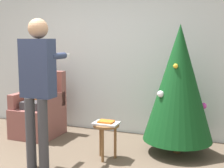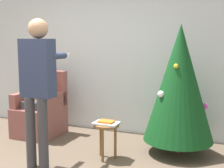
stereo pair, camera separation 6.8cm
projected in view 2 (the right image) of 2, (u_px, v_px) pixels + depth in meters
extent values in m
cube|color=silver|center=(107.00, 52.00, 5.24)|extent=(8.00, 0.06, 2.70)
cylinder|color=brown|center=(177.00, 146.00, 4.30)|extent=(0.10, 0.10, 0.19)
cone|color=#0F4219|center=(179.00, 83.00, 4.17)|extent=(0.95, 0.95, 1.57)
sphere|color=gold|center=(176.00, 66.00, 3.99)|extent=(0.06, 0.06, 0.06)
sphere|color=#B23399|center=(204.00, 106.00, 4.20)|extent=(0.08, 0.08, 0.08)
sphere|color=white|center=(161.00, 94.00, 4.07)|extent=(0.09, 0.09, 0.09)
cube|color=brown|center=(39.00, 121.00, 5.07)|extent=(0.67, 0.70, 0.47)
cube|color=brown|center=(48.00, 87.00, 5.25)|extent=(0.67, 0.14, 0.57)
cube|color=brown|center=(25.00, 99.00, 5.12)|extent=(0.12, 0.63, 0.23)
cube|color=brown|center=(53.00, 101.00, 4.92)|extent=(0.12, 0.63, 0.23)
cylinder|color=#38383D|center=(27.00, 124.00, 4.93)|extent=(0.11, 0.11, 0.47)
cylinder|color=#38383D|center=(37.00, 125.00, 4.85)|extent=(0.11, 0.11, 0.47)
cube|color=#38383D|center=(37.00, 104.00, 4.98)|extent=(0.32, 0.40, 0.12)
cube|color=orange|center=(42.00, 84.00, 5.08)|extent=(0.36, 0.20, 0.50)
sphere|color=tan|center=(41.00, 62.00, 5.03)|extent=(0.20, 0.20, 0.20)
cylinder|color=#38383D|center=(31.00, 133.00, 3.77)|extent=(0.12, 0.12, 0.87)
cylinder|color=#38383D|center=(43.00, 134.00, 3.71)|extent=(0.12, 0.12, 0.87)
cube|color=#2D3856|center=(38.00, 68.00, 3.68)|extent=(0.40, 0.20, 0.69)
sphere|color=tan|center=(38.00, 29.00, 3.65)|extent=(0.24, 0.24, 0.24)
cylinder|color=#2D3856|center=(35.00, 55.00, 3.90)|extent=(0.08, 0.30, 0.08)
cylinder|color=#2D3856|center=(58.00, 56.00, 3.78)|extent=(0.08, 0.30, 0.08)
cube|color=white|center=(66.00, 55.00, 3.95)|extent=(0.04, 0.14, 0.04)
cylinder|color=brown|center=(106.00, 125.00, 4.04)|extent=(0.34, 0.34, 0.03)
cylinder|color=brown|center=(102.00, 145.00, 3.96)|extent=(0.04, 0.04, 0.44)
cylinder|color=brown|center=(115.00, 142.00, 4.09)|extent=(0.04, 0.04, 0.44)
cylinder|color=brown|center=(101.00, 140.00, 4.17)|extent=(0.04, 0.04, 0.44)
cube|color=silver|center=(106.00, 123.00, 4.04)|extent=(0.33, 0.23, 0.02)
cube|color=orange|center=(106.00, 122.00, 4.03)|extent=(0.20, 0.14, 0.02)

